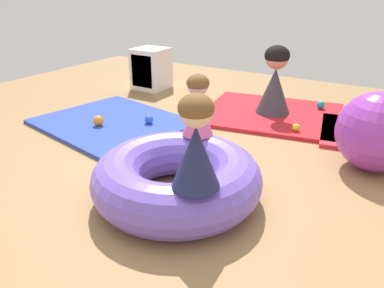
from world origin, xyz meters
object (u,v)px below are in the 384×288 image
Objects in this scene: adult_seated at (275,81)px; play_ball_blue at (149,119)px; inflatable_cushion at (177,178)px; exercise_ball_large at (377,132)px; child_in_pink at (198,106)px; play_ball_yellow at (296,127)px; play_ball_teal at (321,105)px; play_ball_orange at (98,121)px; storage_cube at (150,69)px; child_in_navy at (196,143)px.

play_ball_blue is at bearing 117.31° from adult_seated.
inflatable_cushion is 1.66m from exercise_ball_large.
play_ball_yellow is (0.41, 1.23, -0.49)m from child_in_pink.
play_ball_blue is at bearing -88.29° from child_in_pink.
play_ball_teal is 2.54m from play_ball_orange.
child_in_pink is at bearing -44.82° from storage_cube.
play_ball_blue is (-1.39, -0.59, 0.01)m from play_ball_yellow.
adult_seated reaches higher than play_ball_blue.
inflatable_cushion is 1.68m from play_ball_yellow.
play_ball_teal is (0.44, 2.08, -0.48)m from child_in_pink.
play_ball_yellow is at bearing 27.14° from play_ball_orange.
play_ball_yellow is (0.01, 1.92, -0.53)m from child_in_navy.
exercise_ball_large is (0.73, -1.25, 0.23)m from play_ball_teal.
exercise_ball_large is at bearing 48.90° from inflatable_cushion.
exercise_ball_large is at bearing -19.05° from storage_cube.
adult_seated reaches higher than play_ball_yellow.
play_ball_teal is at bearing 81.87° from inflatable_cushion.
child_in_navy is 0.85× the size of exercise_ball_large.
play_ball_blue is at bearing -174.83° from exercise_ball_large.
inflatable_cushion is 2.52m from play_ball_teal.
play_ball_teal is at bearing -26.66° from child_in_navy.
child_in_navy reaches higher than inflatable_cushion.
storage_cube is (-3.07, 1.06, -0.04)m from exercise_ball_large.
child_in_pink reaches higher than play_ball_teal.
adult_seated is 0.68m from play_ball_teal.
storage_cube is (-0.52, 1.58, 0.19)m from play_ball_orange.
exercise_ball_large is at bearing -52.61° from child_in_navy.
storage_cube reaches higher than play_ball_orange.
child_in_navy reaches higher than storage_cube.
play_ball_teal is at bearing 88.38° from play_ball_yellow.
play_ball_teal reaches higher than play_ball_yellow.
exercise_ball_large reaches higher than play_ball_orange.
adult_seated is (-0.08, 2.07, 0.23)m from inflatable_cushion.
storage_cube reaches higher than play_ball_blue.
adult_seated reaches higher than exercise_ball_large.
play_ball_blue is 0.52m from play_ball_orange.
child_in_navy is at bearing -44.07° from play_ball_blue.
storage_cube is at bearing 130.71° from inflatable_cushion.
play_ball_orange reaches higher than play_ball_yellow.
inflatable_cushion is 1.83× the size of exercise_ball_large.
play_ball_orange is (-1.78, 1.00, -0.51)m from child_in_navy.
play_ball_teal is 1.47m from exercise_ball_large.
adult_seated is 1.43m from exercise_ball_large.
child_in_navy is at bearing -29.46° from play_ball_orange.
play_ball_blue is 1.57m from storage_cube.
play_ball_orange is at bearing -67.85° from child_in_pink.
play_ball_yellow is at bearing -91.62° from play_ball_teal.
inflatable_cushion reaches higher than play_ball_blue.
child_in_navy reaches higher than play_ball_orange.
exercise_ball_large is at bearing -144.57° from adult_seated.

